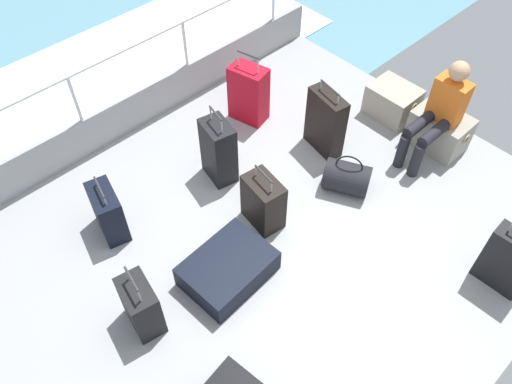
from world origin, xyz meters
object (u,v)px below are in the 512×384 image
(paper_cup, at_px, (225,128))
(suitcase_7, at_px, (508,261))
(suitcase_3, at_px, (263,202))
(suitcase_6, at_px, (141,306))
(suitcase_0, at_px, (228,269))
(suitcase_5, at_px, (249,94))
(suitcase_1, at_px, (325,122))
(cargo_crate_0, at_px, (392,101))
(suitcase_8, at_px, (219,151))
(passenger_seated, at_px, (439,111))
(cargo_crate_1, at_px, (439,130))
(duffel_bag, at_px, (347,177))
(suitcase_4, at_px, (108,212))

(paper_cup, bearing_deg, suitcase_7, 8.92)
(suitcase_3, height_order, suitcase_6, suitcase_6)
(suitcase_0, xyz_separation_m, suitcase_5, (-1.44, 1.59, 0.22))
(suitcase_0, height_order, suitcase_1, suitcase_1)
(suitcase_1, bearing_deg, cargo_crate_0, 79.61)
(suitcase_1, height_order, suitcase_8, suitcase_8)
(suitcase_5, relative_size, suitcase_8, 1.01)
(passenger_seated, distance_m, suitcase_3, 2.03)
(cargo_crate_1, distance_m, suitcase_8, 2.41)
(suitcase_3, xyz_separation_m, duffel_bag, (0.29, 0.90, -0.11))
(cargo_crate_0, height_order, suitcase_6, suitcase_6)
(suitcase_7, distance_m, duffel_bag, 1.65)
(suitcase_3, bearing_deg, cargo_crate_1, 75.25)
(suitcase_0, bearing_deg, suitcase_7, 45.62)
(cargo_crate_1, height_order, suitcase_5, suitcase_5)
(cargo_crate_1, xyz_separation_m, suitcase_5, (-1.75, -1.19, 0.13))
(suitcase_5, height_order, suitcase_6, suitcase_5)
(cargo_crate_1, distance_m, suitcase_5, 2.13)
(cargo_crate_1, height_order, passenger_seated, passenger_seated)
(suitcase_7, bearing_deg, cargo_crate_1, 141.83)
(suitcase_5, height_order, duffel_bag, suitcase_5)
(suitcase_3, bearing_deg, suitcase_6, -86.35)
(cargo_crate_0, xyz_separation_m, suitcase_7, (2.02, -1.12, 0.13))
(passenger_seated, height_order, suitcase_3, passenger_seated)
(suitcase_0, bearing_deg, suitcase_5, 132.25)
(suitcase_1, distance_m, duffel_bag, 0.66)
(suitcase_1, bearing_deg, suitcase_8, -112.76)
(cargo_crate_1, height_order, suitcase_6, suitcase_6)
(cargo_crate_0, xyz_separation_m, duffel_bag, (0.39, -1.26, -0.02))
(suitcase_4, height_order, suitcase_5, suitcase_5)
(suitcase_0, height_order, duffel_bag, duffel_bag)
(cargo_crate_0, distance_m, paper_cup, 1.96)
(suitcase_0, bearing_deg, paper_cup, 139.93)
(suitcase_3, distance_m, suitcase_7, 2.19)
(passenger_seated, bearing_deg, suitcase_0, -96.82)
(cargo_crate_0, distance_m, passenger_seated, 0.81)
(suitcase_1, xyz_separation_m, suitcase_5, (-0.92, -0.26, -0.02))
(suitcase_0, xyz_separation_m, suitcase_3, (-0.25, 0.67, 0.15))
(cargo_crate_0, height_order, suitcase_5, suitcase_5)
(passenger_seated, bearing_deg, cargo_crate_1, 90.00)
(suitcase_8, bearing_deg, suitcase_1, 67.24)
(suitcase_4, bearing_deg, suitcase_1, 74.75)
(suitcase_7, xyz_separation_m, paper_cup, (-3.12, -0.49, -0.27))
(suitcase_8, height_order, duffel_bag, suitcase_8)
(passenger_seated, bearing_deg, cargo_crate_0, 160.23)
(suitcase_3, distance_m, suitcase_5, 1.51)
(cargo_crate_0, relative_size, cargo_crate_1, 0.90)
(suitcase_3, bearing_deg, suitcase_7, 28.51)
(cargo_crate_1, height_order, suitcase_8, suitcase_8)
(suitcase_7, distance_m, suitcase_8, 2.83)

